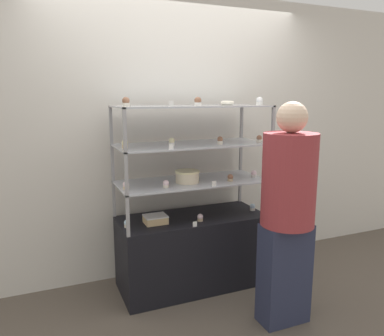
# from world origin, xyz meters

# --- Properties ---
(ground_plane) EXTENTS (20.00, 20.00, 0.00)m
(ground_plane) POSITION_xyz_m (0.00, 0.00, 0.00)
(ground_plane) COLOR brown
(back_wall) EXTENTS (8.00, 0.05, 2.60)m
(back_wall) POSITION_xyz_m (0.00, 0.42, 1.30)
(back_wall) COLOR silver
(back_wall) RESTS_ON ground_plane
(display_base) EXTENTS (1.27, 0.55, 0.64)m
(display_base) POSITION_xyz_m (0.00, 0.00, 0.32)
(display_base) COLOR black
(display_base) RESTS_ON ground_plane
(display_riser_lower) EXTENTS (1.27, 0.55, 0.32)m
(display_riser_lower) POSITION_xyz_m (0.00, 0.00, 0.94)
(display_riser_lower) COLOR #99999E
(display_riser_lower) RESTS_ON display_base
(display_riser_middle) EXTENTS (1.27, 0.55, 0.32)m
(display_riser_middle) POSITION_xyz_m (0.00, 0.00, 1.26)
(display_riser_middle) COLOR #99999E
(display_riser_middle) RESTS_ON display_riser_lower
(display_riser_upper) EXTENTS (1.27, 0.55, 0.32)m
(display_riser_upper) POSITION_xyz_m (0.00, 0.00, 1.58)
(display_riser_upper) COLOR #99999E
(display_riser_upper) RESTS_ON display_riser_middle
(layer_cake_centerpiece) EXTENTS (0.21, 0.21, 0.10)m
(layer_cake_centerpiece) POSITION_xyz_m (-0.06, -0.04, 1.01)
(layer_cake_centerpiece) COLOR beige
(layer_cake_centerpiece) RESTS_ON display_riser_lower
(sheet_cake_frosted) EXTENTS (0.19, 0.15, 0.07)m
(sheet_cake_frosted) POSITION_xyz_m (-0.35, -0.05, 0.68)
(sheet_cake_frosted) COLOR #DBBC84
(sheet_cake_frosted) RESTS_ON display_base
(cupcake_0) EXTENTS (0.05, 0.05, 0.06)m
(cupcake_0) POSITION_xyz_m (-0.59, -0.05, 0.67)
(cupcake_0) COLOR beige
(cupcake_0) RESTS_ON display_base
(cupcake_1) EXTENTS (0.05, 0.05, 0.06)m
(cupcake_1) POSITION_xyz_m (0.01, -0.14, 0.67)
(cupcake_1) COLOR #CCB28C
(cupcake_1) RESTS_ON display_base
(cupcake_2) EXTENTS (0.05, 0.05, 0.06)m
(cupcake_2) POSITION_xyz_m (0.58, -0.05, 0.67)
(cupcake_2) COLOR white
(cupcake_2) RESTS_ON display_base
(price_tag_0) EXTENTS (0.04, 0.00, 0.04)m
(price_tag_0) POSITION_xyz_m (-0.08, -0.25, 0.66)
(price_tag_0) COLOR white
(price_tag_0) RESTS_ON display_base
(cupcake_3) EXTENTS (0.05, 0.05, 0.06)m
(cupcake_3) POSITION_xyz_m (-0.59, -0.07, 0.99)
(cupcake_3) COLOR #CCB28C
(cupcake_3) RESTS_ON display_riser_lower
(cupcake_4) EXTENTS (0.05, 0.05, 0.06)m
(cupcake_4) POSITION_xyz_m (-0.28, -0.14, 0.99)
(cupcake_4) COLOR beige
(cupcake_4) RESTS_ON display_riser_lower
(cupcake_5) EXTENTS (0.05, 0.05, 0.06)m
(cupcake_5) POSITION_xyz_m (0.30, -0.14, 0.99)
(cupcake_5) COLOR #CCB28C
(cupcake_5) RESTS_ON display_riser_lower
(cupcake_6) EXTENTS (0.05, 0.05, 0.06)m
(cupcake_6) POSITION_xyz_m (0.57, -0.07, 0.99)
(cupcake_6) COLOR white
(cupcake_6) RESTS_ON display_riser_lower
(price_tag_1) EXTENTS (0.04, 0.00, 0.04)m
(price_tag_1) POSITION_xyz_m (0.09, -0.25, 0.98)
(price_tag_1) COLOR white
(price_tag_1) RESTS_ON display_riser_lower
(cupcake_7) EXTENTS (0.05, 0.05, 0.07)m
(cupcake_7) POSITION_xyz_m (-0.58, -0.05, 1.31)
(cupcake_7) COLOR #CCB28C
(cupcake_7) RESTS_ON display_riser_middle
(cupcake_8) EXTENTS (0.05, 0.05, 0.07)m
(cupcake_8) POSITION_xyz_m (-0.20, -0.05, 1.31)
(cupcake_8) COLOR white
(cupcake_8) RESTS_ON display_riser_middle
(cupcake_9) EXTENTS (0.05, 0.05, 0.07)m
(cupcake_9) POSITION_xyz_m (0.21, -0.11, 1.31)
(cupcake_9) COLOR beige
(cupcake_9) RESTS_ON display_riser_middle
(cupcake_10) EXTENTS (0.05, 0.05, 0.07)m
(cupcake_10) POSITION_xyz_m (0.57, -0.14, 1.31)
(cupcake_10) COLOR beige
(cupcake_10) RESTS_ON display_riser_middle
(price_tag_2) EXTENTS (0.04, 0.00, 0.04)m
(price_tag_2) POSITION_xyz_m (-0.28, -0.25, 1.30)
(price_tag_2) COLOR white
(price_tag_2) RESTS_ON display_riser_middle
(cupcake_11) EXTENTS (0.06, 0.06, 0.07)m
(cupcake_11) POSITION_xyz_m (-0.58, -0.11, 1.63)
(cupcake_11) COLOR beige
(cupcake_11) RESTS_ON display_riser_upper
(cupcake_12) EXTENTS (0.06, 0.06, 0.07)m
(cupcake_12) POSITION_xyz_m (-0.01, -0.14, 1.63)
(cupcake_12) COLOR white
(cupcake_12) RESTS_ON display_riser_upper
(cupcake_13) EXTENTS (0.06, 0.06, 0.07)m
(cupcake_13) POSITION_xyz_m (0.56, -0.14, 1.63)
(cupcake_13) COLOR white
(cupcake_13) RESTS_ON display_riser_upper
(price_tag_3) EXTENTS (0.04, 0.00, 0.04)m
(price_tag_3) POSITION_xyz_m (-0.27, -0.25, 1.62)
(price_tag_3) COLOR white
(price_tag_3) RESTS_ON display_riser_upper
(donut_glazed) EXTENTS (0.12, 0.12, 0.04)m
(donut_glazed) POSITION_xyz_m (0.35, 0.03, 1.62)
(donut_glazed) COLOR #EFE5CC
(donut_glazed) RESTS_ON display_riser_upper
(customer_figure) EXTENTS (0.38, 0.38, 1.64)m
(customer_figure) POSITION_xyz_m (0.42, -0.78, 0.88)
(customer_figure) COLOR #282D47
(customer_figure) RESTS_ON ground_plane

